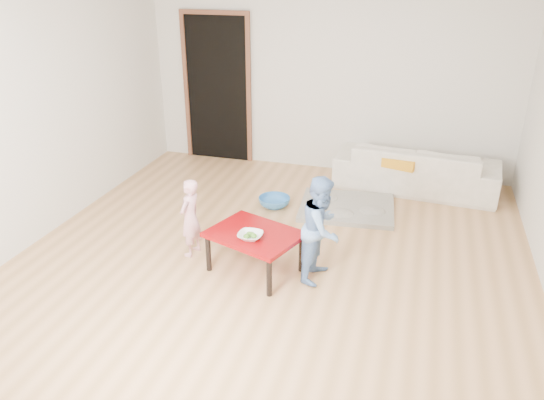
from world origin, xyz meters
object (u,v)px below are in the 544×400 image
at_px(sofa, 416,168).
at_px(child_blue, 322,229).
at_px(red_table, 255,252).
at_px(bowl, 250,236).
at_px(child_pink, 190,218).
at_px(basin, 274,202).

xyz_separation_m(sofa, child_blue, (-0.75, -2.41, 0.21)).
xyz_separation_m(red_table, bowl, (0.00, -0.12, 0.23)).
distance_m(red_table, bowl, 0.26).
bearing_deg(bowl, child_pink, 160.44).
xyz_separation_m(sofa, red_table, (-1.37, -2.49, -0.09)).
distance_m(sofa, bowl, 2.95).
height_order(sofa, red_table, sofa).
distance_m(sofa, child_blue, 2.53).
distance_m(sofa, red_table, 2.84).
bearing_deg(sofa, child_pink, 53.74).
relative_size(red_table, child_pink, 1.02).
bearing_deg(child_pink, red_table, 87.21).
bearing_deg(bowl, basin, 98.22).
bearing_deg(child_pink, basin, 167.41).
height_order(red_table, basin, red_table).
relative_size(sofa, child_pink, 2.51).
height_order(sofa, child_blue, child_blue).
relative_size(red_table, child_blue, 0.81).
xyz_separation_m(bowl, child_blue, (0.62, 0.20, 0.07)).
relative_size(red_table, bowl, 3.63).
xyz_separation_m(bowl, basin, (-0.23, 1.57, -0.38)).
bearing_deg(red_table, sofa, 61.18).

